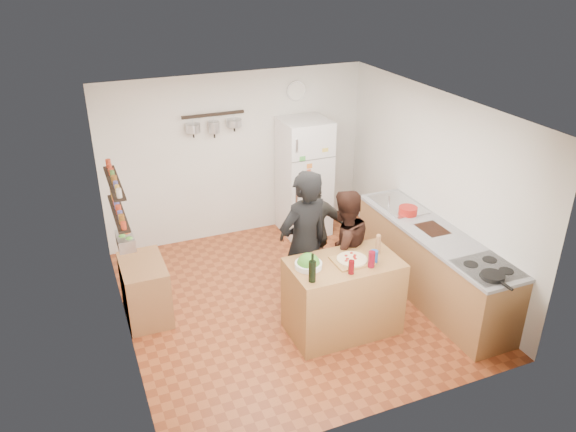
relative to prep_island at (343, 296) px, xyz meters
name	(u,v)px	position (x,y,z in m)	size (l,w,h in m)	color
room_shell	(279,199)	(-0.32, 1.16, 0.79)	(4.20, 4.20, 4.20)	brown
prep_island	(343,296)	(0.00, 0.00, 0.00)	(1.25, 0.72, 0.91)	#A5763C
pizza_board	(352,261)	(0.08, -0.02, 0.47)	(0.42, 0.34, 0.02)	olive
pizza	(352,259)	(0.08, -0.02, 0.48)	(0.34, 0.34, 0.02)	beige
salad_bowl	(308,265)	(-0.42, 0.05, 0.48)	(0.30, 0.30, 0.06)	silver
wine_bottle	(312,271)	(-0.50, -0.22, 0.57)	(0.08, 0.08, 0.24)	black
wine_glass_near	(351,267)	(-0.05, -0.24, 0.53)	(0.06, 0.06, 0.16)	#51060B
wine_glass_far	(371,259)	(0.22, -0.20, 0.55)	(0.08, 0.08, 0.19)	maroon
pepper_mill	(378,245)	(0.45, 0.05, 0.55)	(0.06, 0.06, 0.19)	#93653D
salt_canister	(374,256)	(0.30, -0.12, 0.52)	(0.09, 0.09, 0.14)	navy
person_left	(304,245)	(-0.28, 0.49, 0.48)	(0.68, 0.45, 1.87)	black
person_center	(343,250)	(0.23, 0.47, 0.31)	(0.75, 0.58, 1.54)	black
person_back	(313,233)	(0.10, 1.04, 0.30)	(0.89, 0.37, 1.51)	#2E2C29
counter_run	(432,264)	(1.38, 0.22, -0.01)	(0.63, 2.63, 0.90)	#9E7042
stove_top	(488,269)	(1.38, -0.73, 0.46)	(0.60, 0.62, 0.02)	white
skillet	(493,276)	(1.28, -0.91, 0.49)	(0.25, 0.25, 0.05)	black
sink	(398,205)	(1.38, 1.07, 0.46)	(0.50, 0.80, 0.03)	silver
cutting_board	(432,229)	(1.38, 0.29, 0.46)	(0.30, 0.40, 0.02)	brown
red_bowl	(408,211)	(1.33, 0.77, 0.52)	(0.24, 0.24, 0.10)	#AB1913
fridge	(304,177)	(0.63, 2.52, 0.45)	(0.70, 0.68, 1.80)	white
wall_clock	(296,91)	(0.63, 2.85, 1.69)	(0.30, 0.30, 0.03)	silver
spice_shelf_lower	(118,213)	(-2.25, 0.97, 1.04)	(0.12, 1.00, 0.03)	black
spice_shelf_upper	(114,183)	(-2.25, 0.97, 1.40)	(0.12, 1.00, 0.03)	black
produce_basket	(125,241)	(-2.22, 0.97, 0.69)	(0.18, 0.35, 0.14)	silver
side_table	(145,290)	(-2.06, 1.15, -0.09)	(0.50, 0.80, 0.73)	#9B6941
pot_rack	(213,115)	(-0.67, 2.77, 1.49)	(0.90, 0.04, 0.04)	black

